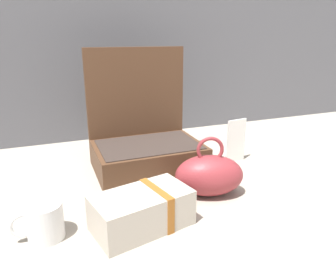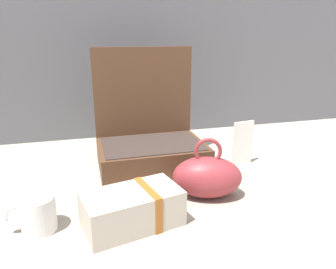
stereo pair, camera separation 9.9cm
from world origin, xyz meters
name	(u,v)px [view 1 (the left image)]	position (x,y,z in m)	size (l,w,h in m)	color
ground_plane	(172,180)	(0.00, 0.00, 0.00)	(6.00, 6.00, 0.00)	#9E9384
open_suitcase	(145,141)	(-0.05, 0.15, 0.10)	(0.38, 0.28, 0.43)	#4C301E
teal_pouch_handbag	(209,175)	(0.07, -0.13, 0.06)	(0.24, 0.18, 0.19)	maroon
cream_toiletry_bag	(143,210)	(-0.17, -0.22, 0.05)	(0.27, 0.18, 0.10)	#B2A899
coffee_mug	(44,221)	(-0.40, -0.18, 0.04)	(0.12, 0.09, 0.09)	silver
info_card_left	(236,141)	(0.29, 0.07, 0.08)	(0.09, 0.01, 0.17)	white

